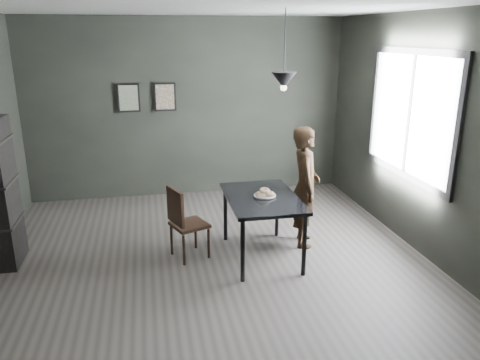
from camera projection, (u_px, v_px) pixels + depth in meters
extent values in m
plane|color=#35302D|center=(212.00, 260.00, 5.48)|extent=(5.00, 5.00, 0.00)
cube|color=black|center=(188.00, 109.00, 7.40)|extent=(5.00, 0.10, 2.80)
cube|color=silver|center=(206.00, 6.00, 4.64)|extent=(5.00, 5.00, 0.02)
cube|color=white|center=(410.00, 115.00, 5.65)|extent=(0.02, 1.80, 1.40)
cube|color=black|center=(409.00, 115.00, 5.65)|extent=(0.04, 1.96, 1.56)
cube|color=black|center=(262.00, 198.00, 5.37)|extent=(0.80, 1.20, 0.04)
cylinder|color=black|center=(243.00, 251.00, 4.92)|extent=(0.05, 0.05, 0.71)
cylinder|color=black|center=(304.00, 245.00, 5.04)|extent=(0.05, 0.05, 0.71)
cylinder|color=black|center=(225.00, 214.00, 5.92)|extent=(0.05, 0.05, 0.71)
cylinder|color=black|center=(277.00, 210.00, 6.05)|extent=(0.05, 0.05, 0.71)
cylinder|color=white|center=(265.00, 196.00, 5.36)|extent=(0.23, 0.23, 0.01)
torus|color=#F7E1C0|center=(269.00, 193.00, 5.37)|extent=(0.12, 0.12, 0.04)
torus|color=#F7E1C0|center=(261.00, 194.00, 5.34)|extent=(0.12, 0.12, 0.04)
torus|color=#F7E1C0|center=(265.00, 191.00, 5.34)|extent=(0.16, 0.16, 0.06)
imported|color=black|center=(305.00, 187.00, 5.72)|extent=(0.48, 0.62, 1.50)
cube|color=black|center=(189.00, 225.00, 5.46)|extent=(0.49, 0.49, 0.04)
cube|color=black|center=(175.00, 207.00, 5.29)|extent=(0.17, 0.36, 0.41)
cylinder|color=black|center=(184.00, 250.00, 5.31)|extent=(0.03, 0.03, 0.37)
cylinder|color=black|center=(209.00, 244.00, 5.48)|extent=(0.03, 0.03, 0.37)
cylinder|color=black|center=(172.00, 240.00, 5.57)|extent=(0.03, 0.03, 0.37)
cylinder|color=black|center=(196.00, 234.00, 5.74)|extent=(0.03, 0.03, 0.37)
cylinder|color=black|center=(285.00, 45.00, 5.00)|extent=(0.01, 0.01, 0.75)
cone|color=black|center=(284.00, 80.00, 5.12)|extent=(0.28, 0.28, 0.18)
sphere|color=#FFE0B2|center=(284.00, 88.00, 5.14)|extent=(0.07, 0.07, 0.07)
cube|color=black|center=(129.00, 98.00, 7.14)|extent=(0.34, 0.03, 0.44)
cube|color=#3F594C|center=(129.00, 98.00, 7.12)|extent=(0.28, 0.01, 0.38)
cube|color=black|center=(165.00, 97.00, 7.24)|extent=(0.34, 0.03, 0.44)
cube|color=brown|center=(165.00, 97.00, 7.22)|extent=(0.28, 0.01, 0.38)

